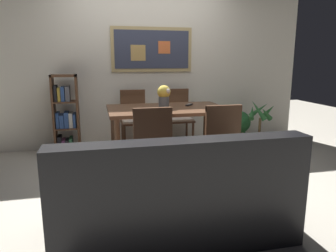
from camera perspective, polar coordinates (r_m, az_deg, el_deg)
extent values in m
plane|color=beige|center=(3.86, -0.30, -8.65)|extent=(12.00, 12.00, 0.00)
cube|color=silver|center=(5.07, -4.07, 11.25)|extent=(5.20, 0.10, 2.60)
cube|color=tan|center=(5.02, -2.91, 13.70)|extent=(1.26, 0.02, 0.68)
cube|color=#33384C|center=(5.00, -2.88, 13.70)|extent=(1.16, 0.01, 0.58)
cube|color=tan|center=(4.96, -5.44, 13.09)|extent=(0.23, 0.00, 0.24)
cube|color=#D86633|center=(5.04, -0.68, 14.09)|extent=(0.19, 0.00, 0.19)
cube|color=brown|center=(4.03, -0.14, 3.06)|extent=(1.50, 0.95, 0.04)
cylinder|color=brown|center=(3.63, -9.13, -4.20)|extent=(0.07, 0.07, 0.72)
cylinder|color=brown|center=(3.95, 10.73, -2.95)|extent=(0.07, 0.07, 0.72)
cylinder|color=brown|center=(4.40, -9.87, -1.38)|extent=(0.07, 0.07, 0.72)
cylinder|color=brown|center=(4.66, 6.84, -0.54)|extent=(0.07, 0.07, 0.72)
cube|color=brown|center=(4.87, 2.09, 1.04)|extent=(0.40, 0.40, 0.03)
cube|color=beige|center=(4.87, 2.09, 1.36)|extent=(0.36, 0.36, 0.03)
cylinder|color=brown|center=(5.13, 3.41, -1.00)|extent=(0.04, 0.04, 0.42)
cylinder|color=brown|center=(5.04, -0.30, -1.19)|extent=(0.04, 0.04, 0.42)
cylinder|color=brown|center=(4.81, 4.55, -1.88)|extent=(0.04, 0.04, 0.42)
cylinder|color=brown|center=(4.72, 0.61, -2.11)|extent=(0.04, 0.04, 0.42)
cube|color=brown|center=(5.01, 1.57, 4.15)|extent=(0.38, 0.04, 0.46)
cube|color=brown|center=(4.98, 1.59, 6.43)|extent=(0.38, 0.05, 0.06)
cube|color=brown|center=(3.48, 8.70, -3.56)|extent=(0.40, 0.40, 0.03)
cube|color=beige|center=(3.47, 8.72, -3.12)|extent=(0.36, 0.36, 0.03)
cylinder|color=brown|center=(3.34, 6.92, -8.24)|extent=(0.04, 0.04, 0.42)
cylinder|color=brown|center=(3.46, 12.27, -7.67)|extent=(0.04, 0.04, 0.42)
cylinder|color=brown|center=(3.64, 5.10, -6.46)|extent=(0.04, 0.04, 0.42)
cylinder|color=brown|center=(3.76, 10.06, -6.02)|extent=(0.04, 0.04, 0.42)
cube|color=brown|center=(3.26, 10.00, -0.26)|extent=(0.38, 0.04, 0.46)
cube|color=brown|center=(3.22, 10.12, 3.21)|extent=(0.38, 0.05, 0.06)
cube|color=brown|center=(4.74, -6.10, 0.67)|extent=(0.40, 0.40, 0.03)
cube|color=beige|center=(4.74, -6.10, 1.00)|extent=(0.36, 0.36, 0.03)
cylinder|color=brown|center=(4.98, -4.34, -1.41)|extent=(0.04, 0.04, 0.42)
cylinder|color=brown|center=(4.94, -8.24, -1.60)|extent=(0.04, 0.04, 0.42)
cylinder|color=brown|center=(4.65, -3.70, -2.35)|extent=(0.04, 0.04, 0.42)
cylinder|color=brown|center=(4.61, -7.87, -2.57)|extent=(0.04, 0.04, 0.42)
cube|color=brown|center=(4.88, -6.42, 3.87)|extent=(0.38, 0.04, 0.46)
cube|color=brown|center=(4.85, -6.48, 6.21)|extent=(0.38, 0.05, 0.06)
cube|color=brown|center=(3.29, -3.30, -4.37)|extent=(0.40, 0.40, 0.03)
cube|color=beige|center=(3.28, -3.30, -3.91)|extent=(0.36, 0.36, 0.03)
cylinder|color=brown|center=(3.18, -5.78, -9.29)|extent=(0.04, 0.04, 0.42)
cylinder|color=brown|center=(3.23, 0.28, -8.84)|extent=(0.04, 0.04, 0.42)
cylinder|color=brown|center=(3.49, -6.51, -7.30)|extent=(0.04, 0.04, 0.42)
cylinder|color=brown|center=(3.54, -1.00, -6.94)|extent=(0.04, 0.04, 0.42)
cube|color=brown|center=(3.05, -2.78, -0.93)|extent=(0.38, 0.04, 0.46)
cube|color=brown|center=(3.01, -2.82, 2.78)|extent=(0.38, 0.05, 0.06)
cube|color=black|center=(2.59, 0.82, -14.63)|extent=(1.80, 0.84, 0.40)
cube|color=black|center=(2.14, 2.92, -8.28)|extent=(1.80, 0.20, 0.44)
cube|color=black|center=(2.42, -18.41, -9.26)|extent=(0.18, 0.80, 0.22)
cube|color=black|center=(2.77, 17.47, -6.51)|extent=(0.18, 0.80, 0.22)
cube|color=#334C72|center=(2.22, -9.51, -9.32)|extent=(0.32, 0.16, 0.33)
cube|color=#8C6B4C|center=(2.29, 1.93, -8.52)|extent=(0.32, 0.16, 0.33)
cube|color=brown|center=(4.80, -19.97, 1.85)|extent=(0.03, 0.28, 1.15)
cube|color=brown|center=(4.77, -16.04, 2.05)|extent=(0.03, 0.28, 1.15)
cube|color=brown|center=(4.91, -17.59, -4.53)|extent=(0.36, 0.28, 0.03)
cube|color=brown|center=(4.72, -18.45, 8.68)|extent=(0.36, 0.28, 0.03)
cube|color=brown|center=(4.82, -17.86, -0.30)|extent=(0.30, 0.28, 0.02)
cube|color=brown|center=(4.76, -18.16, 4.23)|extent=(0.30, 0.28, 0.02)
cube|color=black|center=(4.88, -19.01, -3.06)|extent=(0.05, 0.22, 0.24)
cube|color=#7F3F72|center=(4.88, -18.36, -3.34)|extent=(0.04, 0.22, 0.19)
cube|color=black|center=(4.88, -17.76, -3.34)|extent=(0.05, 0.22, 0.18)
cube|color=#337247|center=(4.87, -17.16, -3.16)|extent=(0.04, 0.22, 0.21)
cube|color=#2D4C8C|center=(4.81, -19.36, 1.05)|extent=(0.04, 0.22, 0.22)
cube|color=#2D4C8C|center=(4.80, -18.67, 0.89)|extent=(0.06, 0.22, 0.19)
cube|color=#2D4C8C|center=(4.79, -17.91, 1.13)|extent=(0.06, 0.22, 0.23)
cube|color=beige|center=(4.79, -17.19, 1.10)|extent=(0.05, 0.22, 0.21)
cube|color=#2D4C8C|center=(4.79, -16.58, 1.05)|extent=(0.04, 0.22, 0.20)
cube|color=black|center=(4.75, -19.70, 5.63)|extent=(0.04, 0.22, 0.23)
cube|color=gold|center=(4.75, -19.12, 5.45)|extent=(0.04, 0.22, 0.19)
cube|color=#2D4C8C|center=(4.74, -18.53, 5.57)|extent=(0.05, 0.22, 0.21)
cube|color=#595960|center=(4.74, -17.74, 5.65)|extent=(0.06, 0.22, 0.21)
cylinder|color=brown|center=(5.34, 12.67, -1.96)|extent=(0.21, 0.21, 0.21)
cylinder|color=#332319|center=(5.32, 12.71, -0.98)|extent=(0.19, 0.19, 0.02)
sphere|color=#235B2D|center=(5.28, 12.79, 0.69)|extent=(0.37, 0.37, 0.37)
cylinder|color=#235B2D|center=(5.25, 13.67, -2.21)|extent=(0.03, 0.03, 0.28)
cylinder|color=#235B2D|center=(5.45, 13.33, -1.76)|extent=(0.03, 0.03, 0.29)
cylinder|color=brown|center=(5.04, 16.14, -3.05)|extent=(0.26, 0.26, 0.19)
cylinder|color=#332319|center=(5.02, 16.20, -2.10)|extent=(0.24, 0.24, 0.02)
cylinder|color=brown|center=(4.98, 16.31, -0.31)|extent=(0.04, 0.04, 0.30)
cone|color=#2D6B33|center=(5.02, 17.80, 2.61)|extent=(0.12, 0.30, 0.26)
cone|color=#2D6B33|center=(5.09, 16.15, 2.82)|extent=(0.32, 0.17, 0.26)
cone|color=#2D6B33|center=(4.94, 15.00, 2.37)|extent=(0.20, 0.26, 0.22)
cone|color=#2D6B33|center=(4.82, 16.12, 2.73)|extent=(0.25, 0.24, 0.32)
cone|color=#2D6B33|center=(4.87, 17.41, 2.15)|extent=(0.25, 0.15, 0.23)
cylinder|color=slate|center=(3.98, -0.75, 4.31)|extent=(0.13, 0.13, 0.15)
sphere|color=#EACC4C|center=(3.96, -0.76, 6.22)|extent=(0.17, 0.17, 0.17)
sphere|color=pink|center=(4.01, -1.41, 6.39)|extent=(0.07, 0.07, 0.07)
sphere|color=silver|center=(3.92, -0.06, 6.35)|extent=(0.06, 0.06, 0.06)
sphere|color=#EACC4C|center=(4.00, 0.08, 6.31)|extent=(0.06, 0.06, 0.06)
cube|color=black|center=(4.22, 3.85, 3.86)|extent=(0.13, 0.15, 0.02)
cube|color=gray|center=(4.22, 3.85, 4.02)|extent=(0.09, 0.10, 0.00)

